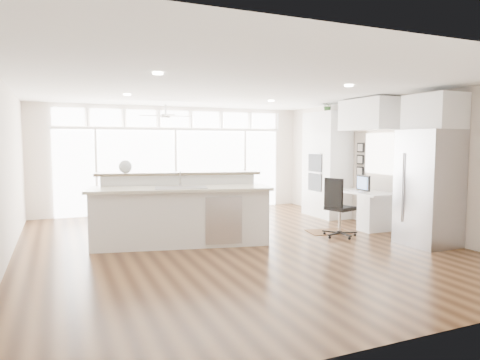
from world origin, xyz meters
name	(u,v)px	position (x,y,z in m)	size (l,w,h in m)	color
floor	(233,245)	(0.00, 0.00, -0.01)	(7.00, 8.00, 0.02)	#3B2312
ceiling	(233,88)	(0.00, 0.00, 2.70)	(7.00, 8.00, 0.02)	white
wall_back	(175,159)	(0.00, 4.00, 1.35)	(7.00, 0.04, 2.70)	beige
wall_front	(406,192)	(0.00, -4.00, 1.35)	(7.00, 0.04, 2.70)	beige
wall_left	(3,173)	(-3.50, 0.00, 1.35)	(0.04, 8.00, 2.70)	beige
wall_right	(391,164)	(3.50, 0.00, 1.35)	(0.04, 8.00, 2.70)	beige
glass_wall	(175,171)	(0.00, 3.94, 1.05)	(5.80, 0.06, 2.08)	white
transom_row	(175,119)	(0.00, 3.94, 2.38)	(5.90, 0.06, 0.40)	white
desk_window	(380,153)	(3.46, 0.30, 1.55)	(0.04, 0.85, 0.85)	white
ceiling_fan	(166,111)	(-0.50, 2.80, 2.48)	(1.16, 1.16, 0.32)	white
recessed_lights	(228,91)	(0.00, 0.20, 2.68)	(3.40, 3.00, 0.02)	white
oven_cabinet	(327,165)	(3.17, 1.80, 1.25)	(0.64, 1.20, 2.50)	white
desk_nook	(366,209)	(3.13, 0.30, 0.38)	(0.72, 1.30, 0.76)	white
upper_cabinets	(370,115)	(3.17, 0.30, 2.35)	(0.64, 1.30, 0.64)	white
refrigerator	(429,188)	(3.11, -1.35, 1.00)	(0.76, 0.90, 2.00)	#B1B0B5
fridge_cabinet	(434,112)	(3.17, -1.35, 2.30)	(0.64, 0.90, 0.60)	white
framed_photos	(360,160)	(3.46, 0.92, 1.40)	(0.06, 0.22, 0.80)	black
kitchen_island	(181,209)	(-0.84, 0.34, 0.62)	(3.11, 1.17, 1.24)	white
rug	(328,232)	(2.13, 0.21, 0.01)	(0.79, 0.57, 0.01)	#382011
office_chair	(340,208)	(2.09, -0.22, 0.56)	(0.58, 0.53, 1.11)	black
fishbowl	(125,167)	(-1.68, 0.94, 1.35)	(0.23, 0.23, 0.23)	silver
monitor	(363,183)	(3.05, 0.30, 0.94)	(0.07, 0.43, 0.36)	black
keyboard	(356,192)	(2.88, 0.30, 0.77)	(0.13, 0.34, 0.02)	silver
potted_plant	(328,107)	(3.17, 1.80, 2.62)	(0.28, 0.31, 0.24)	#33622A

